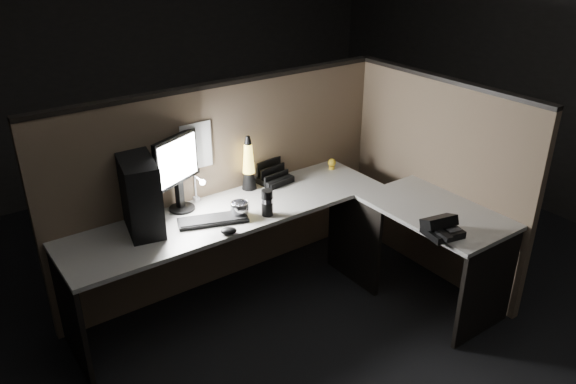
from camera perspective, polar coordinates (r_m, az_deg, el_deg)
floor at (r=3.88m, az=1.26°, el=-14.32°), size 6.00×6.00×0.00m
room_shell at (r=3.10m, az=1.55°, el=9.28°), size 6.00×6.00×6.00m
partition_back at (r=4.14m, az=-6.37°, el=0.60°), size 2.66×0.06×1.50m
partition_right at (r=4.35m, az=14.72°, el=1.15°), size 0.06×1.66×1.50m
desk at (r=3.80m, az=1.22°, el=-4.56°), size 2.60×1.60×0.73m
pc_tower at (r=3.62m, az=-14.83°, el=-0.18°), size 0.29×0.48×0.47m
monitor at (r=3.77m, az=-11.17°, el=2.64°), size 0.39×0.20×0.53m
keyboard at (r=3.70m, az=-7.62°, el=-2.84°), size 0.48×0.29×0.02m
mouse at (r=3.55m, az=-6.04°, el=-3.95°), size 0.12×0.11×0.04m
clip_lamp at (r=3.90m, az=-9.04°, el=0.44°), size 0.04×0.16×0.20m
organizer at (r=4.22m, az=-1.50°, el=1.56°), size 0.26×0.23×0.18m
lava_lamp at (r=4.07m, az=-4.02°, el=2.53°), size 0.11×0.11×0.41m
travel_mug at (r=3.72m, az=-2.13°, el=-1.09°), size 0.08×0.08×0.18m
steel_mug at (r=3.73m, az=-4.91°, el=-1.76°), size 0.13×0.13×0.10m
figurine at (r=4.45m, az=4.48°, el=3.00°), size 0.06×0.06×0.06m
pinned_paper at (r=3.87m, az=-9.29°, el=4.63°), size 0.23×0.00×0.33m
desk_phone at (r=3.63m, az=15.30°, el=-3.53°), size 0.25×0.25×0.13m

